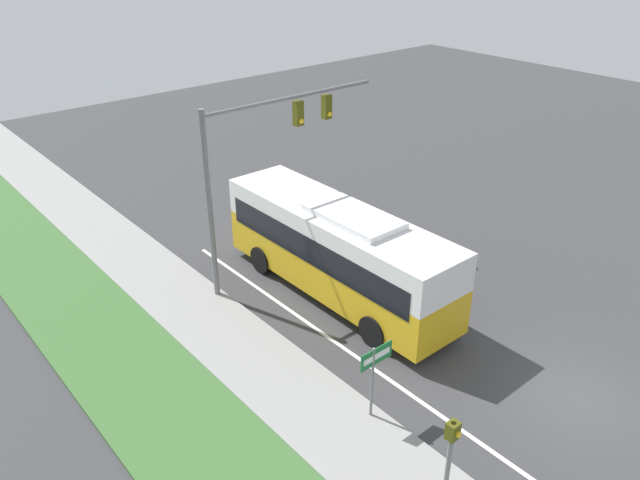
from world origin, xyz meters
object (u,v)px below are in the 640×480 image
object	(u,v)px
bus	(338,247)
signal_gantry	(261,153)
pedestrian_signal	(450,453)
street_sign	(374,369)

from	to	relation	value
bus	signal_gantry	size ratio (longest dim) A/B	1.34
bus	pedestrian_signal	size ratio (longest dim) A/B	3.59
signal_gantry	pedestrian_signal	xyz separation A→B (m)	(-3.23, -11.49, -3.15)
signal_gantry	street_sign	size ratio (longest dim) A/B	3.11
bus	street_sign	size ratio (longest dim) A/B	4.15
pedestrian_signal	street_sign	world-z (taller)	pedestrian_signal
street_sign	signal_gantry	bearing A→B (deg)	74.43
signal_gantry	street_sign	distance (m)	9.13
signal_gantry	street_sign	xyz separation A→B (m)	(-2.28, -8.17, -3.37)
bus	street_sign	xyz separation A→B (m)	(-3.54, -5.44, -0.25)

